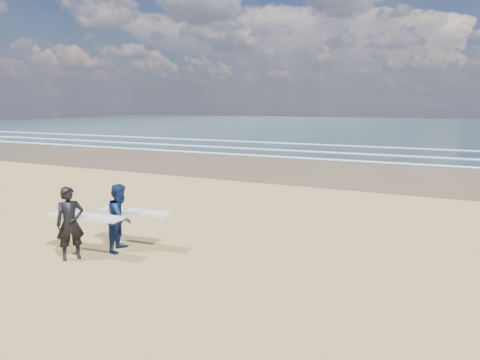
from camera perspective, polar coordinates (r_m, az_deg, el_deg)
The scene contains 2 objects.
surfer_near at distance 12.35m, azimuth -21.52°, elevation -5.30°, with size 2.24×1.15×1.99m.
surfer_far at distance 12.67m, azimuth -15.52°, elevation -4.75°, with size 2.23×1.23×1.93m.
Camera 1 is at (9.06, -8.56, 4.15)m, focal length 32.00 mm.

